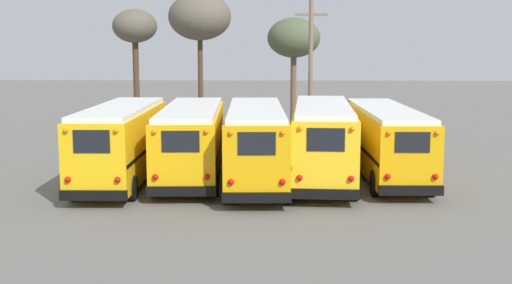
# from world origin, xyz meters

# --- Properties ---
(ground_plane) EXTENTS (160.00, 160.00, 0.00)m
(ground_plane) POSITION_xyz_m (0.00, 0.00, 0.00)
(ground_plane) COLOR #66635E
(school_bus_0) EXTENTS (2.58, 9.56, 3.25)m
(school_bus_0) POSITION_xyz_m (-5.68, -0.49, 1.76)
(school_bus_0) COLOR yellow
(school_bus_0) RESTS_ON ground
(school_bus_1) EXTENTS (3.02, 10.43, 3.13)m
(school_bus_1) POSITION_xyz_m (-2.84, 0.66, 1.70)
(school_bus_1) COLOR #EAAA0F
(school_bus_1) RESTS_ON ground
(school_bus_2) EXTENTS (2.79, 10.12, 3.24)m
(school_bus_2) POSITION_xyz_m (0.00, -0.52, 1.76)
(school_bus_2) COLOR #E5A00C
(school_bus_2) RESTS_ON ground
(school_bus_3) EXTENTS (2.98, 9.86, 3.31)m
(school_bus_3) POSITION_xyz_m (2.84, -0.06, 1.80)
(school_bus_3) COLOR yellow
(school_bus_3) RESTS_ON ground
(school_bus_4) EXTENTS (2.57, 10.44, 3.07)m
(school_bus_4) POSITION_xyz_m (5.68, 0.94, 1.68)
(school_bus_4) COLOR #E5A00C
(school_bus_4) RESTS_ON ground
(utility_pole) EXTENTS (1.80, 0.25, 8.49)m
(utility_pole) POSITION_xyz_m (2.84, 9.37, 4.45)
(utility_pole) COLOR #75604C
(utility_pole) RESTS_ON ground
(bare_tree_0) EXTENTS (2.86, 2.86, 8.08)m
(bare_tree_0) POSITION_xyz_m (-8.17, 14.36, 6.80)
(bare_tree_0) COLOR #473323
(bare_tree_0) RESTS_ON ground
(bare_tree_1) EXTENTS (3.86, 3.86, 8.97)m
(bare_tree_1) POSITION_xyz_m (-3.80, 12.77, 7.46)
(bare_tree_1) COLOR #473323
(bare_tree_1) RESTS_ON ground
(bare_tree_2) EXTENTS (3.30, 3.30, 7.49)m
(bare_tree_2) POSITION_xyz_m (2.00, 13.36, 6.16)
(bare_tree_2) COLOR brown
(bare_tree_2) RESTS_ON ground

